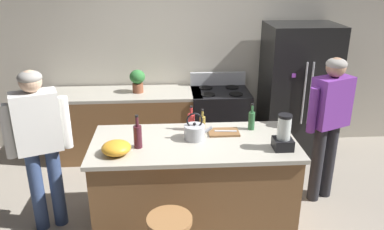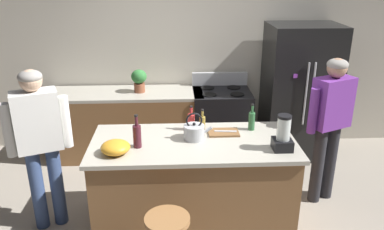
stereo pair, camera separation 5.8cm
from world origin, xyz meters
TOP-DOWN VIEW (x-y plane):
  - ground_plane at (0.00, 0.00)m, footprint 14.00×14.00m
  - back_wall at (0.00, 1.95)m, footprint 8.00×0.10m
  - kitchen_island at (0.00, 0.00)m, footprint 1.95×0.90m
  - back_counter_run at (-0.80, 1.55)m, footprint 2.00×0.64m
  - refrigerator at (1.48, 1.50)m, footprint 0.90×0.73m
  - stove_range at (0.46, 1.52)m, footprint 0.76×0.65m
  - person_by_island_left at (-1.44, 0.02)m, footprint 0.58×0.35m
  - person_by_sink_right at (1.45, 0.35)m, footprint 0.58×0.36m
  - potted_plant at (-0.63, 1.55)m, footprint 0.20×0.20m
  - blender_appliance at (0.79, -0.21)m, footprint 0.17×0.17m
  - bottle_vinegar at (0.10, 0.23)m, footprint 0.06×0.06m
  - bottle_soda at (-0.01, 0.27)m, footprint 0.07×0.07m
  - bottle_olive_oil at (0.60, 0.25)m, footprint 0.07×0.07m
  - bottle_wine at (-0.52, -0.10)m, footprint 0.08×0.08m
  - mixing_bowl at (-0.70, -0.22)m, footprint 0.26×0.26m
  - tea_kettle at (0.01, 0.05)m, footprint 0.28×0.20m
  - cutting_board at (0.31, 0.17)m, footprint 0.30×0.20m
  - chef_knife at (0.33, 0.17)m, footprint 0.22×0.05m

SIDE VIEW (x-z plane):
  - ground_plane at x=0.00m, z-range 0.00..0.00m
  - back_counter_run at x=-0.80m, z-range 0.00..0.90m
  - kitchen_island at x=0.00m, z-range 0.00..0.91m
  - stove_range at x=0.46m, z-range -0.08..1.00m
  - refrigerator at x=1.48m, z-range 0.00..1.77m
  - cutting_board at x=0.31m, z-range 0.90..0.92m
  - chef_knife at x=0.33m, z-range 0.92..0.93m
  - mixing_bowl at x=-0.70m, z-range 0.90..1.02m
  - person_by_sink_right at x=1.45m, z-range 0.17..1.78m
  - person_by_island_left at x=-1.44m, z-range 0.17..1.78m
  - tea_kettle at x=0.01m, z-range 0.85..1.12m
  - bottle_vinegar at x=0.10m, z-range 0.87..1.11m
  - bottle_soda at x=-0.01m, z-range 0.87..1.12m
  - bottle_olive_oil at x=0.60m, z-range 0.87..1.14m
  - bottle_wine at x=-0.52m, z-range 0.86..1.18m
  - blender_appliance at x=0.79m, z-range 0.88..1.21m
  - potted_plant at x=-0.63m, z-range 0.93..1.23m
  - back_wall at x=0.00m, z-range 0.00..2.70m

